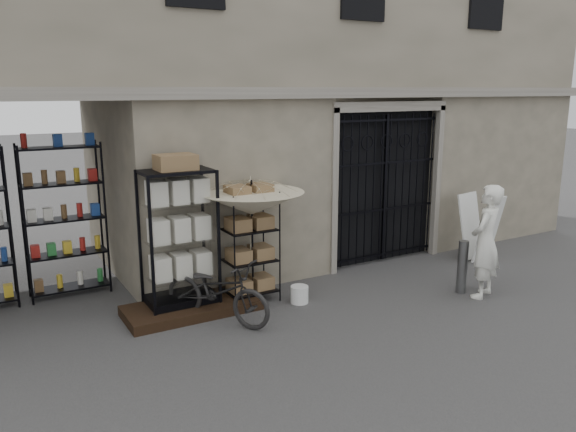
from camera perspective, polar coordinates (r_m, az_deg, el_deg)
ground at (r=8.63m, az=9.44°, el=-9.99°), size 80.00×80.00×0.00m
main_building at (r=11.38m, az=-3.24°, el=18.76°), size 14.00×4.00×9.00m
shop_recess at (r=9.10m, az=-25.42°, el=0.03°), size 3.00×1.70×3.00m
shop_shelving at (r=9.63m, az=-25.84°, el=-0.89°), size 2.70×0.50×2.50m
iron_gate at (r=10.99m, az=9.28°, el=3.12°), size 2.50×0.21×3.00m
step_platform at (r=8.74m, az=-9.75°, el=-9.17°), size 2.00×0.90×0.15m
display_cabinet at (r=8.50m, az=-10.96°, el=-2.85°), size 1.10×0.79×2.19m
wire_rack at (r=8.87m, az=-3.91°, el=-3.24°), size 0.89×0.74×1.78m
market_umbrella at (r=8.71m, az=-3.71°, el=1.94°), size 1.54×1.57×2.33m
white_bucket at (r=8.97m, az=1.17°, el=-7.97°), size 0.36×0.36×0.27m
bicycle at (r=8.41m, az=-7.13°, el=-10.53°), size 1.02×1.12×1.78m
steel_bollard at (r=9.74m, az=17.29°, el=-4.95°), size 0.18×0.18×0.89m
shopkeeper at (r=9.81m, az=19.03°, el=-7.69°), size 1.36×1.97×0.44m
easel_sign at (r=11.60m, az=18.89°, el=-1.11°), size 0.72×0.80×1.29m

